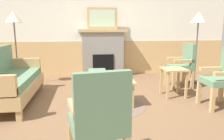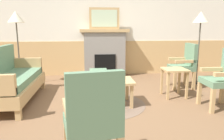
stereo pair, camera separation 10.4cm
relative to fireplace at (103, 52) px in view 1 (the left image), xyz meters
The scene contains 15 objects.
ground_plane 2.44m from the fireplace, 90.00° to the right, with size 14.00×14.00×0.00m, color brown.
wall_back 0.70m from the fireplace, 90.00° to the left, with size 7.20×0.14×2.70m.
fireplace is the anchor object (origin of this frame).
framed_picture 0.91m from the fireplace, 90.00° to the left, with size 0.80×0.04×0.56m.
couch 2.69m from the fireplace, 132.14° to the right, with size 0.70×1.80×0.98m.
coffee_table 2.34m from the fireplace, 93.69° to the right, with size 0.96×0.56×0.44m.
round_rug 2.41m from the fireplace, 93.69° to the right, with size 1.40×1.40×0.01m, color brown.
book_on_table 2.28m from the fireplace, 91.90° to the right, with size 0.18×0.12×0.03m, color #33663D.
footstool 1.05m from the fireplace, 102.63° to the right, with size 0.40×0.40×0.36m.
armchair_near_fireplace 2.17m from the fireplace, 39.36° to the right, with size 0.48×0.48×0.98m.
armchair_by_window_left 3.20m from the fireplace, 56.48° to the right, with size 0.48×0.48×0.98m.
armchair_front_left 4.13m from the fireplace, 95.37° to the right, with size 0.56×0.56×0.98m.
side_table 2.34m from the fireplace, 58.90° to the right, with size 0.44×0.44×0.55m.
floor_lamp_by_couch 2.31m from the fireplace, 159.49° to the right, with size 0.36×0.36×1.68m.
floor_lamp_by_chairs 2.51m from the fireplace, 25.69° to the right, with size 0.36×0.36×1.68m.
Camera 1 is at (-0.51, -3.56, 1.32)m, focal length 34.93 mm.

